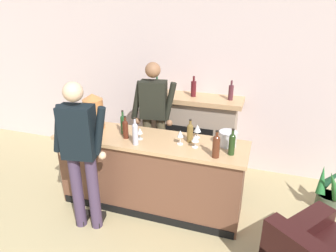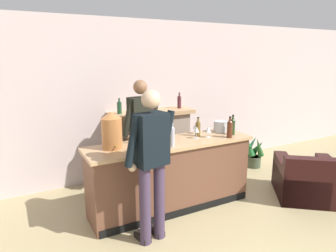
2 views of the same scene
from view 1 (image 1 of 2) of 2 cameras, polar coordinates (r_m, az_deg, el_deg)
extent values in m
cube|color=beige|center=(4.80, 3.47, 8.68)|extent=(12.00, 0.07, 2.75)
cube|color=brown|center=(3.90, -3.38, -9.27)|extent=(2.31, 0.58, 0.94)
cube|color=tan|center=(3.67, -3.56, -2.73)|extent=(2.38, 0.65, 0.04)
cube|color=black|center=(3.93, -4.90, -16.65)|extent=(2.27, 0.01, 0.10)
cube|color=gray|center=(4.79, 4.63, -1.61)|extent=(1.33, 0.44, 1.14)
cube|color=black|center=(4.65, 3.87, -4.36)|extent=(0.73, 0.02, 0.73)
cube|color=tan|center=(4.56, 4.81, 5.24)|extent=(1.49, 0.52, 0.07)
cylinder|color=#21492F|center=(4.68, -2.10, 7.46)|extent=(0.08, 0.08, 0.19)
cylinder|color=#21492F|center=(4.65, -2.12, 8.99)|extent=(0.03, 0.03, 0.06)
cylinder|color=#4E1519|center=(4.51, 4.88, 7.06)|extent=(0.08, 0.08, 0.23)
cylinder|color=#4E1519|center=(4.48, 4.94, 8.96)|extent=(0.03, 0.03, 0.08)
cylinder|color=#4E232A|center=(4.42, 11.88, 6.22)|extent=(0.07, 0.07, 0.21)
cylinder|color=#4E232A|center=(4.39, 12.03, 8.01)|extent=(0.03, 0.03, 0.07)
cube|color=black|center=(3.46, 23.30, -20.04)|extent=(0.72, 0.84, 0.57)
cylinder|color=#424E39|center=(4.54, 28.01, -12.63)|extent=(0.28, 0.28, 0.22)
cylinder|color=#332319|center=(4.49, 28.24, -11.60)|extent=(0.25, 0.25, 0.02)
cone|color=#265A3A|center=(4.48, 28.86, -8.62)|extent=(0.32, 0.18, 0.38)
cone|color=#22662C|center=(4.37, 27.29, -9.11)|extent=(0.15, 0.30, 0.38)
cone|color=#2B672C|center=(4.28, 29.09, -9.88)|extent=(0.26, 0.13, 0.40)
cylinder|color=#403149|center=(3.66, -13.95, -12.29)|extent=(0.13, 0.13, 0.95)
cube|color=black|center=(3.98, -12.96, -16.93)|extent=(0.14, 0.25, 0.07)
cylinder|color=#403149|center=(3.74, -16.86, -11.86)|extent=(0.13, 0.13, 0.95)
cube|color=black|center=(4.05, -15.71, -16.46)|extent=(0.14, 0.25, 0.07)
cube|color=black|center=(3.33, -16.77, -1.12)|extent=(0.39, 0.28, 0.59)
cylinder|color=black|center=(3.26, -12.99, -1.00)|extent=(0.20, 0.08, 0.57)
sphere|color=#D1A985|center=(3.40, -12.43, -5.50)|extent=(0.09, 0.09, 0.09)
cylinder|color=black|center=(3.45, -20.13, -0.51)|extent=(0.20, 0.08, 0.57)
sphere|color=#D1A985|center=(3.58, -19.35, -4.80)|extent=(0.09, 0.09, 0.09)
sphere|color=#D1A985|center=(3.19, -17.66, 6.22)|extent=(0.21, 0.21, 0.21)
cylinder|color=#47402B|center=(4.47, -3.87, -4.34)|extent=(0.13, 0.13, 1.02)
cube|color=black|center=(4.64, -3.91, -9.94)|extent=(0.14, 0.25, 0.07)
cylinder|color=#47402B|center=(4.43, -1.34, -4.54)|extent=(0.13, 0.13, 1.02)
cube|color=black|center=(4.61, -1.45, -10.17)|extent=(0.14, 0.25, 0.07)
cube|color=black|center=(4.15, -2.80, 5.05)|extent=(0.39, 0.27, 0.52)
cylinder|color=black|center=(4.19, -5.94, 4.86)|extent=(0.20, 0.08, 0.57)
sphere|color=#8C5F41|center=(4.28, -5.84, 0.95)|extent=(0.09, 0.09, 0.09)
cylinder|color=black|center=(4.10, 0.30, 4.57)|extent=(0.20, 0.08, 0.57)
sphere|color=#8C5F41|center=(4.19, 0.25, 0.58)|extent=(0.09, 0.09, 0.09)
sphere|color=#8C5F41|center=(4.05, -2.91, 10.61)|extent=(0.21, 0.21, 0.21)
cylinder|color=#C1753E|center=(4.01, -13.95, 2.24)|extent=(0.26, 0.26, 0.39)
cone|color=#C1753E|center=(3.93, -14.27, 5.45)|extent=(0.26, 0.26, 0.08)
cylinder|color=#B29333|center=(3.93, -14.91, -0.21)|extent=(0.02, 0.04, 0.02)
cylinder|color=silver|center=(3.52, 11.33, -2.46)|extent=(0.20, 0.20, 0.16)
cylinder|color=silver|center=(3.48, 11.43, -1.16)|extent=(0.21, 0.21, 0.01)
cylinder|color=#502616|center=(3.23, 9.13, -4.17)|extent=(0.08, 0.08, 0.22)
sphere|color=#502616|center=(3.18, 9.25, -2.44)|extent=(0.08, 0.08, 0.08)
cylinder|color=#502616|center=(3.16, 9.30, -1.75)|extent=(0.03, 0.03, 0.08)
cylinder|color=black|center=(3.14, 9.35, -0.96)|extent=(0.04, 0.04, 0.01)
cylinder|color=#214722|center=(3.80, -8.53, 0.08)|extent=(0.06, 0.06, 0.21)
sphere|color=#214722|center=(3.76, -8.62, 1.58)|extent=(0.06, 0.06, 0.06)
cylinder|color=#214722|center=(3.75, -8.65, 2.16)|extent=(0.03, 0.03, 0.08)
cylinder|color=black|center=(3.73, -8.70, 2.84)|extent=(0.03, 0.03, 0.01)
cylinder|color=#203716|center=(3.31, 12.04, -3.70)|extent=(0.07, 0.07, 0.21)
sphere|color=#203716|center=(3.27, 12.18, -2.06)|extent=(0.07, 0.07, 0.07)
cylinder|color=#203716|center=(3.25, 12.24, -1.41)|extent=(0.03, 0.03, 0.08)
cylinder|color=black|center=(3.23, 12.31, -0.65)|extent=(0.03, 0.03, 0.01)
cylinder|color=#ACACBD|center=(3.48, -6.24, -1.76)|extent=(0.07, 0.07, 0.23)
sphere|color=#ACACBD|center=(3.43, -6.32, 0.01)|extent=(0.06, 0.06, 0.06)
cylinder|color=#ACACBD|center=(3.42, -6.35, 0.72)|extent=(0.03, 0.03, 0.09)
cylinder|color=black|center=(3.40, -6.39, 1.52)|extent=(0.03, 0.03, 0.01)
cylinder|color=#4C1E13|center=(3.67, -8.08, -0.87)|extent=(0.07, 0.07, 0.20)
sphere|color=#4C1E13|center=(3.63, -8.17, 0.55)|extent=(0.07, 0.07, 0.07)
cylinder|color=#4C1E13|center=(3.62, -8.20, 1.11)|extent=(0.03, 0.03, 0.08)
cylinder|color=black|center=(3.60, -8.24, 1.77)|extent=(0.03, 0.03, 0.01)
cylinder|color=brown|center=(3.54, 4.21, -1.57)|extent=(0.07, 0.07, 0.20)
sphere|color=brown|center=(3.50, 4.26, -0.11)|extent=(0.07, 0.07, 0.07)
cylinder|color=brown|center=(3.49, 4.28, 0.47)|extent=(0.03, 0.03, 0.08)
cylinder|color=black|center=(3.47, 4.30, 1.15)|extent=(0.03, 0.03, 0.01)
cylinder|color=silver|center=(3.52, 2.33, -3.43)|extent=(0.07, 0.07, 0.01)
cylinder|color=silver|center=(3.50, 2.35, -2.73)|extent=(0.01, 0.01, 0.09)
cone|color=silver|center=(3.46, 2.37, -1.46)|extent=(0.07, 0.07, 0.08)
cylinder|color=silver|center=(3.66, -5.34, -2.45)|extent=(0.07, 0.07, 0.01)
cylinder|color=silver|center=(3.64, -5.36, -1.92)|extent=(0.01, 0.01, 0.07)
cone|color=silver|center=(3.61, -5.40, -0.91)|extent=(0.07, 0.07, 0.07)
cylinder|color=silver|center=(3.45, 5.16, -4.02)|extent=(0.07, 0.07, 0.01)
cylinder|color=silver|center=(3.44, 5.18, -3.45)|extent=(0.01, 0.01, 0.07)
cone|color=silver|center=(3.40, 5.22, -2.32)|extent=(0.09, 0.09, 0.08)
cylinder|color=silver|center=(3.75, -13.37, -2.31)|extent=(0.06, 0.06, 0.01)
cylinder|color=silver|center=(3.73, -13.44, -1.64)|extent=(0.01, 0.01, 0.09)
cone|color=silver|center=(3.70, -13.56, -0.36)|extent=(0.07, 0.07, 0.09)
cylinder|color=silver|center=(3.69, 5.56, -2.18)|extent=(0.07, 0.07, 0.01)
cylinder|color=silver|center=(3.68, 5.58, -1.59)|extent=(0.01, 0.01, 0.08)
cone|color=silver|center=(3.64, 5.63, -0.40)|extent=(0.09, 0.09, 0.09)
camera|label=2|loc=(3.22, -77.10, -2.21)|focal=32.00mm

